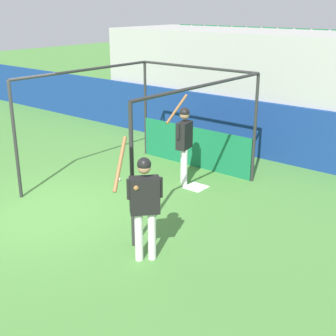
# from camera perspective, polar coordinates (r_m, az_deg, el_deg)

# --- Properties ---
(ground_plane) EXTENTS (60.00, 60.00, 0.00)m
(ground_plane) POSITION_cam_1_polar(r_m,az_deg,el_deg) (9.58, -14.80, -5.12)
(ground_plane) COLOR #477F38
(outfield_wall) EXTENTS (24.00, 0.12, 1.49)m
(outfield_wall) POSITION_cam_1_polar(r_m,az_deg,el_deg) (13.27, 5.31, 5.72)
(outfield_wall) COLOR navy
(outfield_wall) RESTS_ON ground
(bleacher_section) EXTENTS (8.15, 3.20, 3.17)m
(bleacher_section) POSITION_cam_1_polar(r_m,az_deg,el_deg) (14.49, 9.20, 10.09)
(bleacher_section) COLOR #9E9E99
(bleacher_section) RESTS_ON ground
(batting_cage) EXTENTS (3.36, 4.02, 2.49)m
(batting_cage) POSITION_cam_1_polar(r_m,az_deg,el_deg) (10.84, 0.72, 4.85)
(batting_cage) COLOR #282828
(batting_cage) RESTS_ON ground
(home_plate) EXTENTS (0.44, 0.44, 0.02)m
(home_plate) POSITION_cam_1_polar(r_m,az_deg,el_deg) (10.45, 3.44, -2.33)
(home_plate) COLOR white
(home_plate) RESTS_ON ground
(player_batter) EXTENTS (0.56, 0.84, 1.93)m
(player_batter) POSITION_cam_1_polar(r_m,az_deg,el_deg) (10.31, 1.96, 3.62)
(player_batter) COLOR silver
(player_batter) RESTS_ON ground
(player_waiting) EXTENTS (0.61, 0.77, 2.00)m
(player_waiting) POSITION_cam_1_polar(r_m,az_deg,el_deg) (7.18, -2.94, -3.90)
(player_waiting) COLOR silver
(player_waiting) RESTS_ON ground
(baseball) EXTENTS (0.07, 0.07, 0.07)m
(baseball) POSITION_cam_1_polar(r_m,az_deg,el_deg) (10.86, -5.98, -1.37)
(baseball) COLOR white
(baseball) RESTS_ON ground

